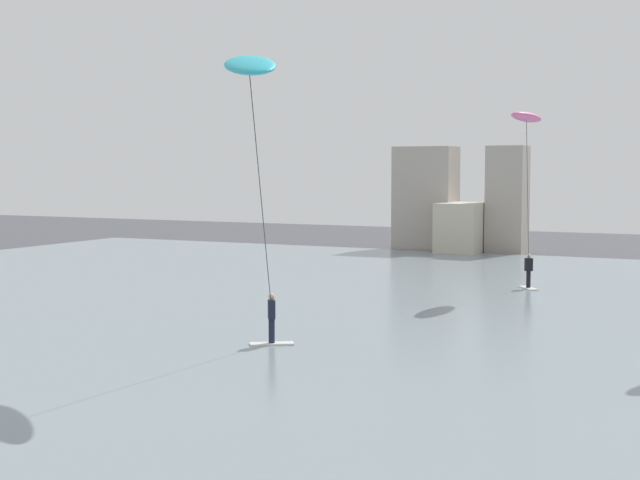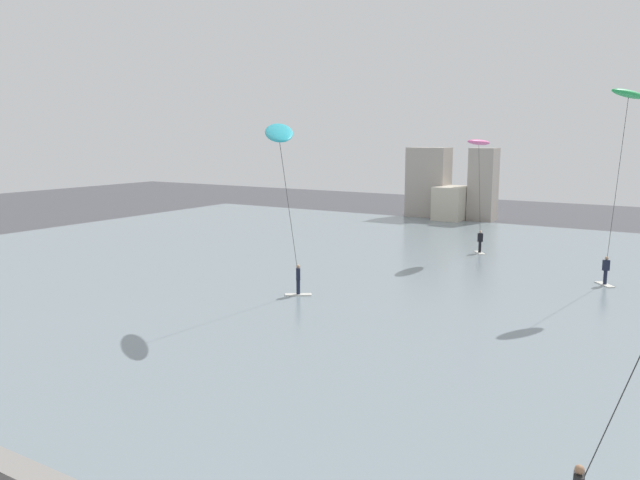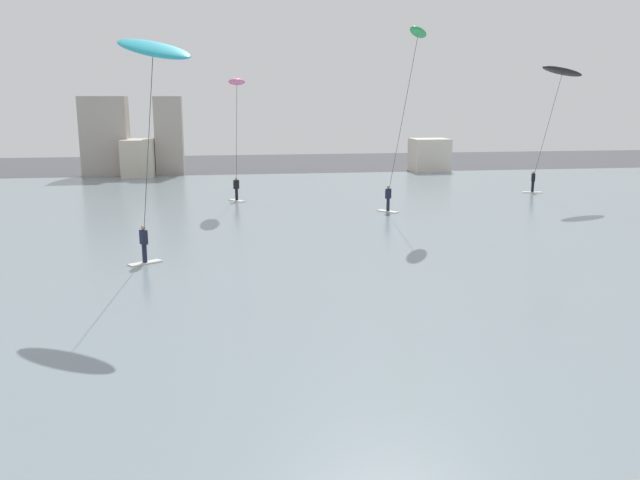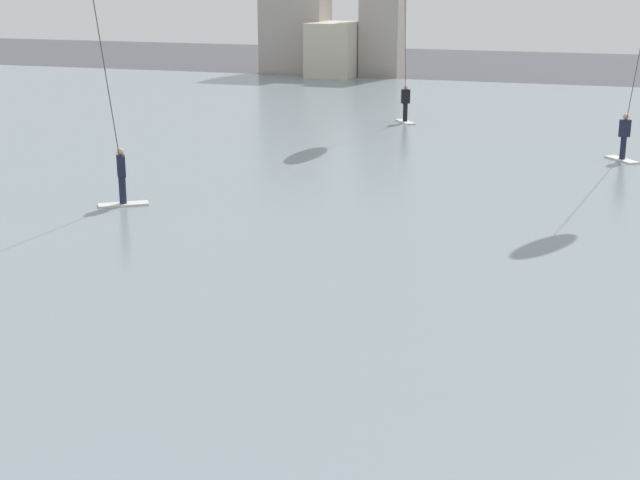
% 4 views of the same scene
% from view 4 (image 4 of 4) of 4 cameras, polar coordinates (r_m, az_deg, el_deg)
% --- Properties ---
extents(water_bay, '(84.00, 52.00, 0.10)m').
position_cam_4_polar(water_bay, '(30.66, 9.67, 4.00)').
color(water_bay, gray).
rests_on(water_bay, ground).
extents(far_shore_buildings, '(34.52, 4.57, 7.24)m').
position_cam_4_polar(far_shore_buildings, '(58.35, 5.45, 12.76)').
color(far_shore_buildings, '#A89E93').
rests_on(far_shore_buildings, ground).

